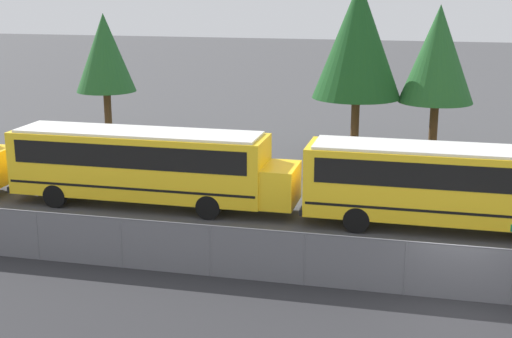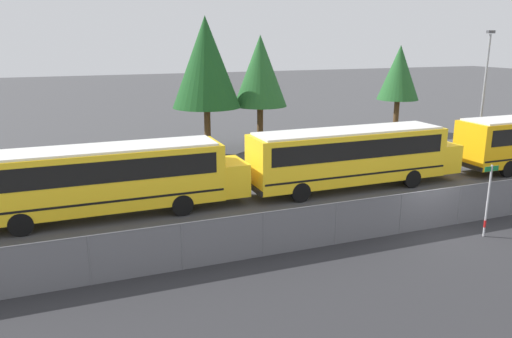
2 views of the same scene
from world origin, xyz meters
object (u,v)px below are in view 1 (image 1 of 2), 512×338
at_px(tree_3, 358,40).
at_px(school_bus_1, 145,162).
at_px(tree_0, 438,55).
at_px(tree_2, 105,53).
at_px(school_bus_2, 458,182).

bearing_deg(tree_3, school_bus_1, -125.92).
height_order(tree_0, tree_2, tree_0).
bearing_deg(tree_0, school_bus_2, -85.66).
height_order(school_bus_2, tree_0, tree_0).
bearing_deg(tree_3, tree_0, 5.01).
xyz_separation_m(school_bus_1, school_bus_2, (12.57, -0.20, 0.00)).
bearing_deg(school_bus_2, tree_3, 114.51).
xyz_separation_m(school_bus_2, tree_0, (-0.84, 11.13, 3.67)).
distance_m(school_bus_1, tree_3, 13.76).
relative_size(school_bus_1, school_bus_2, 1.00).
relative_size(school_bus_2, tree_3, 1.31).
bearing_deg(tree_0, tree_3, -174.99).
bearing_deg(school_bus_1, tree_3, 54.08).
relative_size(school_bus_1, tree_2, 1.64).
bearing_deg(tree_2, tree_3, -6.19).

